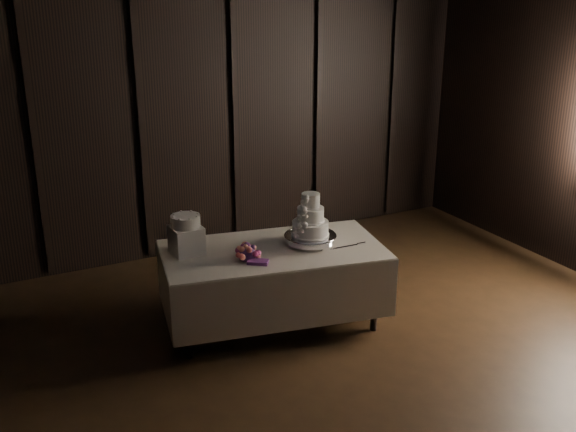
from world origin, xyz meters
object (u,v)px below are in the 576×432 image
at_px(wedding_cake, 309,220).
at_px(small_cake, 186,221).
at_px(cake_stand, 310,240).
at_px(display_table, 273,283).
at_px(bouquet, 247,253).
at_px(box_pedestal, 187,240).

distance_m(wedding_cake, small_cake, 1.10).
bearing_deg(cake_stand, wedding_cake, -150.26).
height_order(display_table, bouquet, bouquet).
xyz_separation_m(bouquet, box_pedestal, (-0.41, 0.38, 0.06)).
xyz_separation_m(box_pedestal, small_cake, (0.00, 0.00, 0.18)).
bearing_deg(small_cake, box_pedestal, 0.00).
bearing_deg(bouquet, box_pedestal, 137.50).
bearing_deg(display_table, bouquet, -148.09).
bearing_deg(cake_stand, display_table, 171.52).
bearing_deg(box_pedestal, wedding_cake, -17.29).
bearing_deg(cake_stand, bouquet, -174.03).
xyz_separation_m(cake_stand, small_cake, (-1.08, 0.31, 0.26)).
xyz_separation_m(wedding_cake, bouquet, (-0.63, -0.05, -0.19)).
relative_size(bouquet, box_pedestal, 1.48).
bearing_deg(bouquet, display_table, 21.35).
bearing_deg(cake_stand, small_cake, 163.97).
xyz_separation_m(display_table, small_cake, (-0.72, 0.26, 0.64)).
xyz_separation_m(display_table, wedding_cake, (0.32, -0.07, 0.59)).
height_order(cake_stand, bouquet, bouquet).
distance_m(display_table, small_cake, 1.00).
bearing_deg(wedding_cake, box_pedestal, 139.22).
xyz_separation_m(cake_stand, wedding_cake, (-0.03, -0.02, 0.20)).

